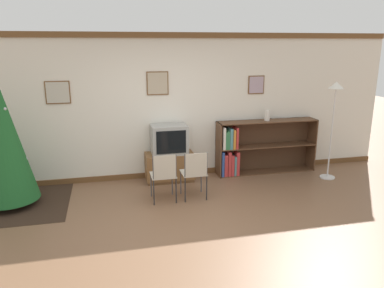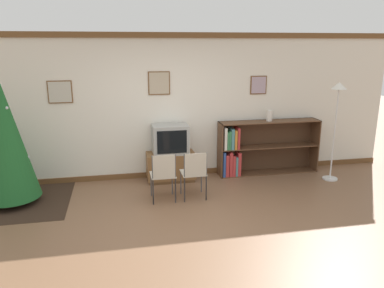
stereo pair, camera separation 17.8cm
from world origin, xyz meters
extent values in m
plane|color=brown|center=(0.00, 0.00, 0.00)|extent=(24.00, 24.00, 0.00)
cube|color=silver|center=(0.00, 2.29, 1.35)|extent=(9.10, 0.08, 2.70)
cube|color=brown|center=(0.00, 2.24, 2.65)|extent=(9.10, 0.03, 0.10)
cube|color=brown|center=(0.00, 2.24, 0.05)|extent=(9.10, 0.03, 0.10)
cube|color=brown|center=(-1.83, 2.24, 1.69)|extent=(0.42, 0.02, 0.39)
cube|color=#BCB7A8|center=(-1.83, 2.23, 1.69)|extent=(0.38, 0.01, 0.36)
cube|color=brown|center=(-0.09, 2.24, 1.80)|extent=(0.40, 0.02, 0.42)
cube|color=tan|center=(-0.09, 2.23, 1.80)|extent=(0.36, 0.01, 0.39)
cube|color=brown|center=(1.83, 2.24, 1.73)|extent=(0.32, 0.02, 0.35)
cube|color=#A893A3|center=(1.83, 2.23, 1.73)|extent=(0.29, 0.01, 0.32)
cube|color=#332319|center=(-2.60, 1.47, 0.00)|extent=(1.79, 1.64, 0.01)
cylinder|color=maroon|center=(-2.60, 1.47, 0.06)|extent=(0.36, 0.36, 0.10)
cone|color=#1E5B28|center=(-2.60, 1.47, 1.10)|extent=(0.91, 0.91, 1.98)
sphere|color=silver|center=(-2.50, 1.41, 1.56)|extent=(0.05, 0.05, 0.05)
sphere|color=silver|center=(-2.30, 1.50, 0.75)|extent=(0.05, 0.05, 0.05)
cube|color=brown|center=(0.07, 2.00, 0.03)|extent=(0.86, 0.43, 0.05)
cube|color=brown|center=(0.07, 2.00, 0.29)|extent=(0.89, 0.45, 0.48)
cube|color=#9E9E99|center=(0.07, 2.00, 0.80)|extent=(0.65, 0.43, 0.54)
cube|color=black|center=(0.07, 1.78, 0.80)|extent=(0.54, 0.01, 0.42)
cube|color=#BCB29E|center=(-0.19, 1.12, 0.43)|extent=(0.40, 0.40, 0.02)
cube|color=#BCB29E|center=(-0.19, 0.93, 0.63)|extent=(0.35, 0.01, 0.38)
cylinder|color=#4C4C51|center=(-0.37, 1.30, 0.21)|extent=(0.02, 0.02, 0.42)
cylinder|color=#4C4C51|center=(-0.01, 1.30, 0.21)|extent=(0.02, 0.02, 0.42)
cylinder|color=#4C4C51|center=(-0.37, 0.94, 0.21)|extent=(0.02, 0.02, 0.42)
cylinder|color=#4C4C51|center=(-0.01, 0.94, 0.21)|extent=(0.02, 0.02, 0.42)
cylinder|color=#4C4C51|center=(-0.37, 0.94, 0.41)|extent=(0.02, 0.02, 0.82)
cylinder|color=#4C4C51|center=(-0.01, 0.94, 0.41)|extent=(0.02, 0.02, 0.82)
cube|color=#BCB29E|center=(0.32, 1.12, 0.43)|extent=(0.40, 0.40, 0.02)
cube|color=#BCB29E|center=(0.32, 0.93, 0.63)|extent=(0.35, 0.01, 0.38)
cylinder|color=#4C4C51|center=(0.14, 1.30, 0.21)|extent=(0.02, 0.02, 0.42)
cylinder|color=#4C4C51|center=(0.50, 1.30, 0.21)|extent=(0.02, 0.02, 0.42)
cylinder|color=#4C4C51|center=(0.14, 0.94, 0.21)|extent=(0.02, 0.02, 0.42)
cylinder|color=#4C4C51|center=(0.50, 0.94, 0.21)|extent=(0.02, 0.02, 0.42)
cylinder|color=#4C4C51|center=(0.14, 0.94, 0.41)|extent=(0.02, 0.02, 0.82)
cylinder|color=#4C4C51|center=(0.50, 0.94, 0.41)|extent=(0.02, 0.02, 0.82)
cube|color=brown|center=(1.03, 2.05, 0.53)|extent=(0.02, 0.36, 1.05)
cube|color=brown|center=(3.02, 2.05, 0.53)|extent=(0.02, 0.36, 1.05)
cube|color=brown|center=(2.03, 2.05, 1.04)|extent=(2.00, 0.36, 0.02)
cube|color=brown|center=(2.03, 2.05, 0.01)|extent=(2.00, 0.36, 0.02)
cube|color=brown|center=(2.03, 2.05, 0.55)|extent=(1.96, 0.36, 0.02)
cube|color=#492F1E|center=(2.03, 2.23, 0.53)|extent=(2.00, 0.01, 1.05)
cube|color=#2D4C93|center=(1.09, 2.02, 0.26)|extent=(0.05, 0.29, 0.49)
cube|color=#B73333|center=(1.15, 1.98, 0.23)|extent=(0.06, 0.21, 0.43)
cube|color=#B73333|center=(1.22, 2.02, 0.26)|extent=(0.06, 0.29, 0.48)
cube|color=#B73333|center=(1.28, 1.98, 0.22)|extent=(0.05, 0.20, 0.41)
cube|color=teal|center=(1.34, 2.00, 0.21)|extent=(0.04, 0.25, 0.38)
cube|color=#B73333|center=(1.39, 1.99, 0.25)|extent=(0.06, 0.23, 0.46)
cube|color=silver|center=(1.10, 1.99, 0.77)|extent=(0.05, 0.22, 0.42)
cube|color=#337547|center=(1.15, 2.01, 0.73)|extent=(0.04, 0.27, 0.34)
cube|color=#337547|center=(1.19, 2.02, 0.73)|extent=(0.04, 0.28, 0.36)
cube|color=teal|center=(1.24, 2.00, 0.75)|extent=(0.05, 0.25, 0.40)
cube|color=orange|center=(1.30, 1.98, 0.74)|extent=(0.05, 0.20, 0.37)
cube|color=#B73333|center=(1.36, 2.01, 0.76)|extent=(0.04, 0.27, 0.41)
cylinder|color=silver|center=(2.01, 2.05, 1.15)|extent=(0.11, 0.11, 0.20)
torus|color=silver|center=(2.01, 2.05, 1.25)|extent=(0.09, 0.09, 0.02)
cylinder|color=silver|center=(3.05, 1.45, 0.01)|extent=(0.28, 0.28, 0.03)
cylinder|color=silver|center=(3.05, 1.45, 0.87)|extent=(0.03, 0.03, 1.69)
cone|color=white|center=(3.05, 1.45, 1.78)|extent=(0.28, 0.28, 0.12)
camera|label=1|loc=(-1.02, -4.58, 2.51)|focal=35.00mm
camera|label=2|loc=(-0.84, -4.62, 2.51)|focal=35.00mm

